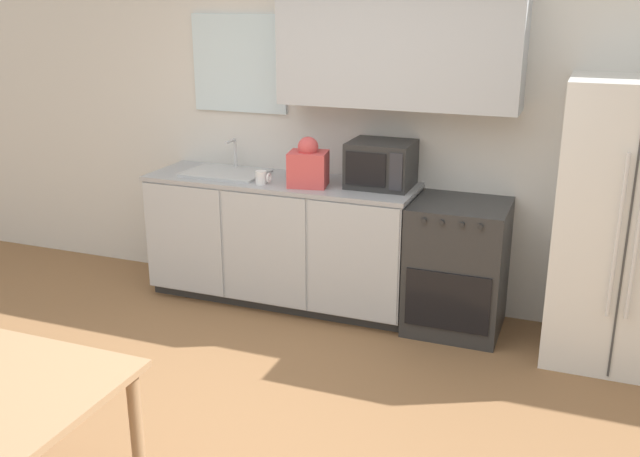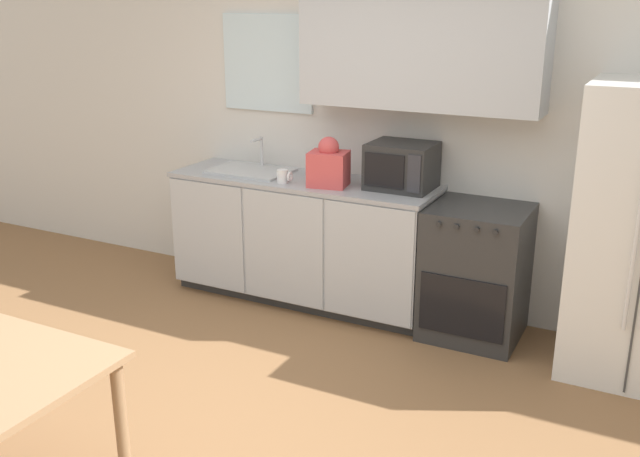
% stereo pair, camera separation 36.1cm
% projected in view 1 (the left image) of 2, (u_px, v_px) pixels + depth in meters
% --- Properties ---
extents(ground_plane, '(12.00, 12.00, 0.00)m').
position_uv_depth(ground_plane, '(220.00, 450.00, 3.58)').
color(ground_plane, olive).
extents(wall_back, '(12.00, 0.38, 2.70)m').
position_uv_depth(wall_back, '(363.00, 107.00, 5.00)').
color(wall_back, silver).
rests_on(wall_back, ground_plane).
extents(kitchen_counter, '(1.97, 0.60, 0.93)m').
position_uv_depth(kitchen_counter, '(281.00, 240.00, 5.22)').
color(kitchen_counter, '#333333').
rests_on(kitchen_counter, ground_plane).
extents(oven_range, '(0.62, 0.61, 0.89)m').
position_uv_depth(oven_range, '(457.00, 267.00, 4.78)').
color(oven_range, '#2D2D2D').
rests_on(oven_range, ground_plane).
extents(refrigerator, '(0.80, 0.73, 1.73)m').
position_uv_depth(refrigerator, '(625.00, 225.00, 4.27)').
color(refrigerator, silver).
rests_on(refrigerator, ground_plane).
extents(kitchen_sink, '(0.58, 0.40, 0.24)m').
position_uv_depth(kitchen_sink, '(226.00, 172.00, 5.23)').
color(kitchen_sink, '#B7BABC').
rests_on(kitchen_sink, kitchen_counter).
extents(microwave, '(0.43, 0.38, 0.31)m').
position_uv_depth(microwave, '(381.00, 164.00, 4.85)').
color(microwave, '#282828').
rests_on(microwave, kitchen_counter).
extents(coffee_mug, '(0.11, 0.08, 0.09)m').
position_uv_depth(coffee_mug, '(262.00, 178.00, 4.94)').
color(coffee_mug, white).
rests_on(coffee_mug, kitchen_counter).
extents(grocery_bag_0, '(0.30, 0.26, 0.34)m').
position_uv_depth(grocery_bag_0, '(308.00, 165.00, 4.86)').
color(grocery_bag_0, '#D14C4C').
rests_on(grocery_bag_0, kitchen_counter).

